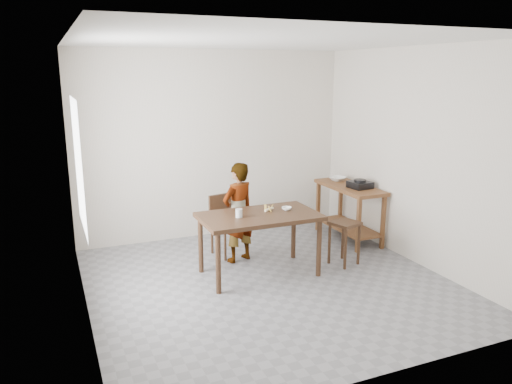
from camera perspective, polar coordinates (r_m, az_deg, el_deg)
name	(u,v)px	position (r m, az deg, el deg)	size (l,w,h in m)	color
floor	(269,285)	(5.89, 1.54, -10.54)	(4.00, 4.00, 0.04)	gray
ceiling	(271,39)	(5.39, 1.74, 17.11)	(4.00, 4.00, 0.04)	white
wall_back	(213,145)	(7.34, -4.97, 5.40)	(4.00, 0.04, 2.70)	silver
wall_front	(384,217)	(3.79, 14.47, -2.76)	(4.00, 0.04, 2.70)	silver
wall_left	(76,185)	(5.00, -19.92, 0.79)	(0.04, 4.00, 2.70)	silver
wall_right	(417,157)	(6.57, 17.92, 3.83)	(0.04, 4.00, 2.70)	silver
window_pane	(78,165)	(5.17, -19.63, 2.91)	(0.02, 1.10, 1.30)	white
dining_table	(259,244)	(6.00, 0.37, -6.02)	(1.40, 0.80, 0.75)	#3A2415
prep_counter	(349,212)	(7.37, 10.56, -2.30)	(0.50, 1.20, 0.80)	brown
child	(238,213)	(6.34, -2.06, -2.37)	(0.47, 0.31, 1.29)	silver
dining_chair	(229,226)	(6.64, -3.11, -3.87)	(0.39, 0.39, 0.80)	#3A2415
stool	(344,243)	(6.44, 10.04, -5.75)	(0.32, 0.32, 0.56)	#3A2415
glass_tumbler	(239,213)	(5.76, -1.96, -2.42)	(0.08, 0.08, 0.10)	silver
small_bowl	(287,209)	(6.07, 3.52, -1.90)	(0.12, 0.12, 0.04)	white
banana	(269,209)	(6.02, 1.49, -1.95)	(0.15, 0.11, 0.05)	gold
serving_bowl	(338,179)	(7.56, 9.31, 1.51)	(0.24, 0.24, 0.06)	white
gas_burner	(360,185)	(7.14, 11.80, 0.82)	(0.28, 0.28, 0.09)	black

